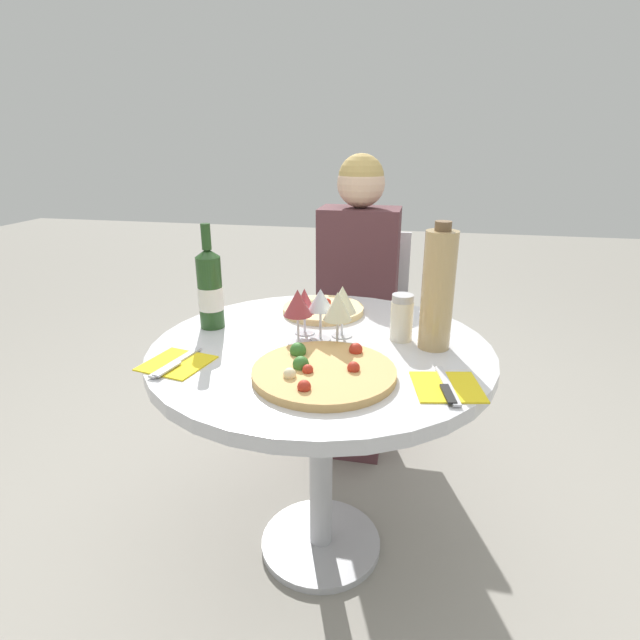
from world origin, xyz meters
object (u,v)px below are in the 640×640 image
at_px(pizza_large, 323,371).
at_px(wine_bottle, 210,289).
at_px(dining_table, 321,380).
at_px(tall_carafe, 438,290).
at_px(chair_behind_diner, 358,331).
at_px(seated_diner, 354,316).

bearing_deg(pizza_large, wine_bottle, 146.62).
xyz_separation_m(dining_table, tall_carafe, (0.30, 0.05, 0.27)).
distance_m(pizza_large, tall_carafe, 0.38).
distance_m(dining_table, tall_carafe, 0.41).
distance_m(dining_table, pizza_large, 0.23).
relative_size(chair_behind_diner, seated_diner, 0.72).
bearing_deg(pizza_large, dining_table, 102.97).
xyz_separation_m(wine_bottle, tall_carafe, (0.65, -0.02, 0.04)).
bearing_deg(pizza_large, seated_diner, 93.05).
distance_m(dining_table, chair_behind_diner, 0.86).
bearing_deg(dining_table, pizza_large, -77.03).
relative_size(chair_behind_diner, wine_bottle, 2.75).
bearing_deg(dining_table, chair_behind_diner, 90.31).
distance_m(seated_diner, tall_carafe, 0.79).
xyz_separation_m(seated_diner, tall_carafe, (0.31, -0.66, 0.32)).
distance_m(chair_behind_diner, wine_bottle, 0.93).
distance_m(pizza_large, wine_bottle, 0.48).
distance_m(seated_diner, wine_bottle, 0.77).
height_order(wine_bottle, tall_carafe, tall_carafe).
bearing_deg(dining_table, seated_diner, 90.37).
bearing_deg(wine_bottle, pizza_large, -33.38).
distance_m(chair_behind_diner, tall_carafe, 0.96).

